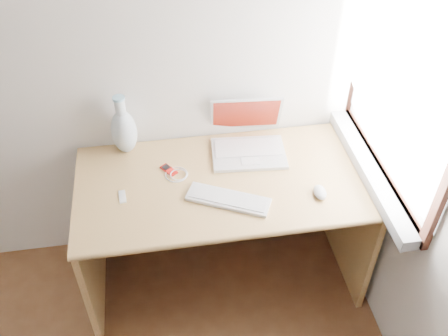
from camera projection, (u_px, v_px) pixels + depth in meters
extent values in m
cube|color=silver|center=(408.00, 72.00, 2.05)|extent=(0.01, 0.90, 1.00)
cube|color=gray|center=(370.00, 169.00, 2.40)|extent=(0.10, 0.96, 0.06)
cube|color=white|center=(392.00, 67.00, 2.02)|extent=(0.02, 0.84, 0.92)
cube|color=tan|center=(224.00, 182.00, 2.41)|extent=(1.42, 0.71, 0.03)
cube|color=tan|center=(91.00, 249.00, 2.58)|extent=(0.03, 0.67, 0.72)
cube|color=tan|center=(349.00, 218.00, 2.74)|extent=(0.03, 0.67, 0.72)
cube|color=tan|center=(214.00, 174.00, 2.83)|extent=(1.36, 0.03, 0.48)
cube|color=silver|center=(249.00, 153.00, 2.53)|extent=(0.39, 0.29, 0.02)
cube|color=white|center=(249.00, 152.00, 2.53)|extent=(0.35, 0.17, 0.00)
cube|color=silver|center=(245.00, 119.00, 2.54)|extent=(0.37, 0.12, 0.23)
cube|color=maroon|center=(245.00, 119.00, 2.54)|extent=(0.35, 0.10, 0.21)
cube|color=white|center=(228.00, 199.00, 2.29)|extent=(0.40, 0.27, 0.02)
cube|color=white|center=(228.00, 198.00, 2.28)|extent=(0.36, 0.24, 0.00)
ellipsoid|color=silver|center=(320.00, 192.00, 2.31)|extent=(0.06, 0.10, 0.03)
cube|color=#AF120C|center=(169.00, 170.00, 2.45)|extent=(0.09, 0.10, 0.01)
cube|color=black|center=(169.00, 169.00, 2.44)|extent=(0.05, 0.05, 0.00)
torus|color=white|center=(176.00, 174.00, 2.42)|extent=(0.14, 0.14, 0.01)
cube|color=white|center=(122.00, 197.00, 2.31)|extent=(0.04, 0.08, 0.01)
ellipsoid|color=silver|center=(124.00, 132.00, 2.48)|extent=(0.13, 0.13, 0.24)
cylinder|color=silver|center=(120.00, 107.00, 2.38)|extent=(0.05, 0.05, 0.10)
cylinder|color=#92CCEA|center=(118.00, 98.00, 2.35)|extent=(0.06, 0.06, 0.01)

